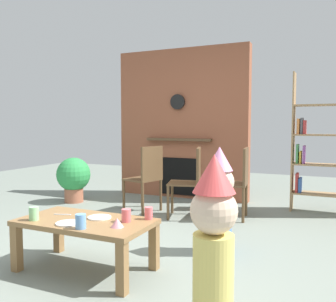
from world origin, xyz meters
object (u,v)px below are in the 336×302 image
(child_in_pink, at_px, (219,197))
(potted_plant_short, at_px, (74,177))
(coffee_table, at_px, (85,228))
(birthday_cake_slice, at_px, (117,223))
(dining_chair_right, at_px, (238,179))
(bookshelf, at_px, (322,148))
(paper_plate_rear, at_px, (99,217))
(paper_cup_far_left, at_px, (81,221))
(dining_chair_middle, at_px, (191,178))
(child_with_cone_hat, at_px, (214,235))
(paper_plate_front, at_px, (68,223))
(paper_cup_center, at_px, (149,213))
(dining_chair_left, at_px, (147,175))
(paper_cup_near_right, at_px, (34,214))
(paper_cup_near_left, at_px, (126,215))

(child_in_pink, bearing_deg, potted_plant_short, -68.42)
(coffee_table, relative_size, birthday_cake_slice, 10.94)
(potted_plant_short, bearing_deg, dining_chair_right, 1.81)
(bookshelf, xyz_separation_m, paper_plate_rear, (-1.61, -2.83, -0.46))
(paper_cup_far_left, height_order, dining_chair_middle, dining_chair_middle)
(child_with_cone_hat, xyz_separation_m, potted_plant_short, (-2.98, 2.39, -0.15))
(bookshelf, xyz_separation_m, paper_plate_front, (-1.72, -3.08, -0.46))
(paper_cup_center, relative_size, birthday_cake_slice, 1.00)
(paper_plate_rear, distance_m, dining_chair_middle, 1.85)
(dining_chair_left, bearing_deg, paper_cup_far_left, 120.80)
(dining_chair_right, bearing_deg, coffee_table, 64.09)
(child_with_cone_hat, distance_m, child_in_pink, 1.23)
(paper_cup_center, distance_m, paper_plate_rear, 0.41)
(paper_cup_near_right, xyz_separation_m, paper_cup_center, (0.83, 0.41, -0.00))
(paper_cup_near_right, bearing_deg, child_with_cone_hat, -5.74)
(paper_cup_center, xyz_separation_m, dining_chair_right, (0.28, 1.90, 0.04))
(coffee_table, distance_m, birthday_cake_slice, 0.37)
(paper_cup_center, bearing_deg, dining_chair_left, 118.19)
(paper_cup_far_left, bearing_deg, dining_chair_left, 105.20)
(bookshelf, height_order, paper_cup_near_right, bookshelf)
(paper_plate_front, height_order, birthday_cake_slice, birthday_cake_slice)
(bookshelf, distance_m, child_with_cone_hat, 3.32)
(paper_cup_far_left, relative_size, potted_plant_short, 0.16)
(potted_plant_short, bearing_deg, birthday_cake_slice, -44.77)
(dining_chair_left, bearing_deg, dining_chair_right, -156.45)
(child_in_pink, bearing_deg, bookshelf, -155.32)
(paper_cup_far_left, distance_m, paper_plate_front, 0.19)
(paper_cup_center, xyz_separation_m, child_with_cone_hat, (0.73, -0.57, 0.07))
(bookshelf, height_order, dining_chair_middle, bookshelf)
(paper_cup_far_left, relative_size, dining_chair_middle, 0.12)
(paper_cup_near_right, height_order, child_with_cone_hat, child_with_cone_hat)
(paper_cup_near_left, height_order, paper_cup_far_left, paper_cup_far_left)
(paper_cup_center, height_order, dining_chair_middle, dining_chair_middle)
(bookshelf, relative_size, child_with_cone_hat, 1.85)
(bookshelf, bearing_deg, paper_cup_center, -114.36)
(bookshelf, distance_m, paper_cup_near_left, 3.17)
(paper_cup_center, xyz_separation_m, potted_plant_short, (-2.25, 1.82, -0.08))
(paper_plate_front, distance_m, dining_chair_middle, 2.11)
(paper_cup_center, bearing_deg, paper_cup_near_right, -153.62)
(paper_cup_near_right, distance_m, child_with_cone_hat, 1.57)
(bookshelf, relative_size, birthday_cake_slice, 19.00)
(paper_cup_center, xyz_separation_m, paper_plate_rear, (-0.39, -0.14, -0.04))
(paper_cup_near_left, bearing_deg, dining_chair_middle, 94.77)
(paper_cup_near_left, height_order, dining_chair_left, dining_chair_left)
(paper_plate_front, distance_m, dining_chair_left, 2.16)
(child_with_cone_hat, relative_size, dining_chair_left, 1.14)
(bookshelf, height_order, birthday_cake_slice, bookshelf)
(paper_cup_near_right, bearing_deg, dining_chair_middle, 75.40)
(child_in_pink, distance_m, dining_chair_right, 1.29)
(child_with_cone_hat, bearing_deg, paper_plate_rear, -5.22)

